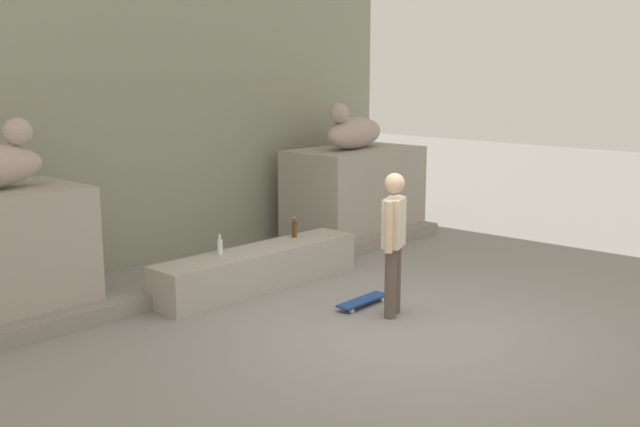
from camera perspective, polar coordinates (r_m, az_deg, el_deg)
name	(u,v)px	position (r m, az deg, el deg)	size (l,w,h in m)	color
ground_plane	(394,327)	(8.42, 5.69, -8.60)	(40.00, 40.00, 0.00)	gray
facade_wall	(145,42)	(11.40, -13.23, 12.65)	(9.49, 0.60, 6.41)	gray
pedestal_right	(354,193)	(12.65, 2.62, 1.58)	(2.29, 1.33, 1.51)	#A39E93
statue_reclining_right	(354,132)	(12.49, 2.59, 6.27)	(1.69, 0.92, 0.78)	#B6A39A
ledge_block	(259,268)	(9.81, -4.69, -4.17)	(3.08, 0.62, 0.52)	#A39E93
skater	(394,238)	(8.55, 5.65, -1.87)	(0.50, 0.33, 1.67)	brown
skateboard	(363,301)	(9.09, 3.29, -6.67)	(0.81, 0.24, 0.08)	navy
bottle_clear	(220,246)	(9.50, -7.66, -2.49)	(0.07, 0.07, 0.26)	silver
bottle_brown	(294,229)	(10.36, -1.98, -1.19)	(0.07, 0.07, 0.29)	#593314
stair_step	(239,274)	(10.15, -6.20, -4.62)	(8.57, 0.50, 0.20)	gray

